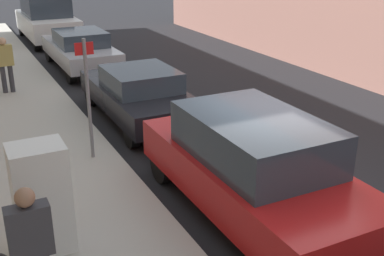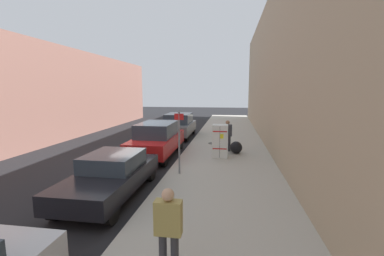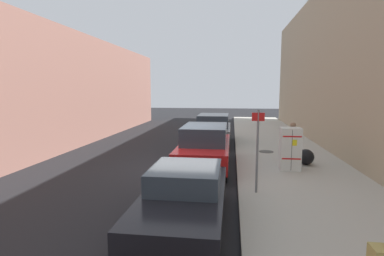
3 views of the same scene
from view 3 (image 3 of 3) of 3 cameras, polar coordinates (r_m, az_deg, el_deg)
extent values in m
plane|color=black|center=(12.11, -1.29, -7.93)|extent=(80.00, 80.00, 0.00)
cube|color=#B2ADA0|center=(12.21, 19.29, -7.83)|extent=(4.52, 44.00, 0.16)
cube|color=#7F564C|center=(14.94, -32.01, 6.19)|extent=(2.28, 37.40, 6.36)
cube|color=silver|center=(11.94, 18.18, -3.77)|extent=(0.75, 0.62, 1.60)
cube|color=black|center=(11.63, 18.46, -4.06)|extent=(0.01, 0.01, 1.52)
cube|color=yellow|center=(11.60, 18.98, -2.67)|extent=(0.16, 0.01, 0.22)
cube|color=red|center=(11.54, 18.57, -1.56)|extent=(0.67, 0.01, 0.05)
cube|color=red|center=(11.70, 18.40, -5.61)|extent=(0.67, 0.01, 0.05)
cylinder|color=#47443F|center=(15.14, 13.95, -4.38)|extent=(0.70, 0.70, 0.02)
cylinder|color=slate|center=(8.95, 12.32, -4.45)|extent=(0.07, 0.07, 2.45)
cube|color=red|center=(8.78, 12.51, 2.08)|extent=(0.36, 0.02, 0.24)
sphere|color=black|center=(13.01, 20.89, -5.17)|extent=(0.63, 0.63, 0.63)
cylinder|color=#333338|center=(13.35, 18.97, -4.35)|extent=(0.14, 0.14, 0.83)
cylinder|color=#333338|center=(13.31, 18.05, -4.35)|extent=(0.14, 0.14, 0.83)
cube|color=#333338|center=(13.20, 18.64, -1.26)|extent=(0.48, 0.22, 0.62)
sphere|color=#8C664C|center=(13.15, 18.71, 0.56)|extent=(0.22, 0.22, 0.22)
cube|color=slate|center=(17.63, 4.09, -0.82)|extent=(1.96, 4.40, 0.70)
cube|color=#2D3842|center=(17.54, 4.11, 1.44)|extent=(1.72, 2.42, 0.70)
cylinder|color=black|center=(16.07, 6.74, -2.92)|extent=(0.22, 0.69, 0.69)
cylinder|color=black|center=(16.18, 0.72, -2.80)|extent=(0.22, 0.69, 0.69)
cylinder|color=black|center=(19.24, 6.90, -1.22)|extent=(0.22, 0.69, 0.69)
cylinder|color=black|center=(19.33, 1.86, -1.13)|extent=(0.22, 0.69, 0.69)
cube|color=red|center=(12.17, 2.46, -4.41)|extent=(1.93, 4.82, 0.70)
cube|color=#2D3842|center=(12.05, 2.48, -1.15)|extent=(1.70, 2.65, 0.70)
cylinder|color=black|center=(10.47, 6.17, -8.37)|extent=(0.22, 0.73, 0.73)
cylinder|color=black|center=(10.63, -2.97, -8.08)|extent=(0.22, 0.73, 0.73)
cylinder|color=black|center=(13.96, 6.56, -4.39)|extent=(0.22, 0.73, 0.73)
cylinder|color=black|center=(14.08, -0.29, -4.24)|extent=(0.22, 0.73, 0.73)
cube|color=black|center=(7.17, -1.45, -13.79)|extent=(1.83, 4.46, 0.55)
cube|color=#2D3842|center=(7.21, -1.18, -9.26)|extent=(1.61, 1.87, 0.50)
cylinder|color=black|center=(5.73, 4.17, -22.63)|extent=(0.22, 0.66, 0.66)
cylinder|color=black|center=(6.01, -12.09, -21.23)|extent=(0.22, 0.66, 0.66)
cylinder|color=black|center=(8.74, 5.51, -11.79)|extent=(0.22, 0.66, 0.66)
cylinder|color=black|center=(8.93, -4.83, -11.37)|extent=(0.22, 0.66, 0.66)
camera|label=1|loc=(18.00, 17.40, 10.58)|focal=45.00mm
camera|label=2|loc=(2.85, 114.90, 1.17)|focal=24.00mm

